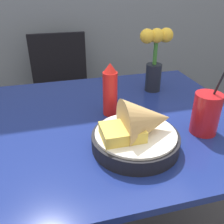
# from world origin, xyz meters

# --- Properties ---
(dining_table) EXTENTS (1.16, 0.90, 0.76)m
(dining_table) POSITION_xyz_m (0.00, 0.00, 0.66)
(dining_table) COLOR navy
(dining_table) RESTS_ON ground_plane
(chair_far_window) EXTENTS (0.40, 0.40, 0.90)m
(chair_far_window) POSITION_xyz_m (-0.08, 0.92, 0.53)
(chair_far_window) COLOR black
(chair_far_window) RESTS_ON ground_plane
(food_basket) EXTENTS (0.28, 0.28, 0.17)m
(food_basket) POSITION_xyz_m (0.09, -0.20, 0.82)
(food_basket) COLOR black
(food_basket) RESTS_ON dining_table
(ketchup_bottle) EXTENTS (0.06, 0.06, 0.21)m
(ketchup_bottle) POSITION_xyz_m (0.06, 0.04, 0.86)
(ketchup_bottle) COLOR red
(ketchup_bottle) RESTS_ON dining_table
(drink_cup) EXTENTS (0.09, 0.09, 0.24)m
(drink_cup) POSITION_xyz_m (0.34, -0.18, 0.83)
(drink_cup) COLOR red
(drink_cup) RESTS_ON dining_table
(flower_vase) EXTENTS (0.15, 0.07, 0.29)m
(flower_vase) POSITION_xyz_m (0.32, 0.21, 0.93)
(flower_vase) COLOR black
(flower_vase) RESTS_ON dining_table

